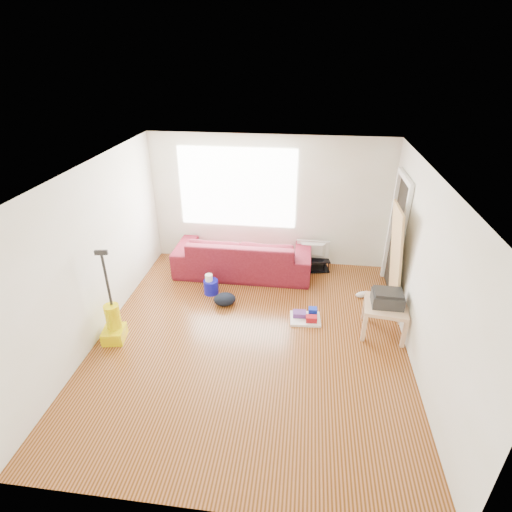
# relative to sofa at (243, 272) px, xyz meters

# --- Properties ---
(room) EXTENTS (4.51, 5.01, 2.51)m
(room) POSITION_rel_sofa_xyz_m (0.50, -1.80, 1.25)
(room) COLOR #492406
(room) RESTS_ON ground
(sofa) EXTENTS (2.54, 0.99, 0.74)m
(sofa) POSITION_rel_sofa_xyz_m (0.00, 0.00, 0.00)
(sofa) COLOR #560C18
(sofa) RESTS_ON ground
(tv_stand) EXTENTS (0.70, 0.49, 0.24)m
(tv_stand) POSITION_rel_sofa_xyz_m (1.30, 0.27, 0.13)
(tv_stand) COLOR black
(tv_stand) RESTS_ON ground
(tv) EXTENTS (0.62, 0.08, 0.36)m
(tv) POSITION_rel_sofa_xyz_m (1.30, 0.27, 0.42)
(tv) COLOR black
(tv) RESTS_ON tv_stand
(side_table) EXTENTS (0.69, 0.69, 0.50)m
(side_table) POSITION_rel_sofa_xyz_m (2.37, -1.52, 0.42)
(side_table) COLOR tan
(side_table) RESTS_ON ground
(printer) EXTENTS (0.45, 0.35, 0.23)m
(printer) POSITION_rel_sofa_xyz_m (2.37, -1.52, 0.61)
(printer) COLOR #262727
(printer) RESTS_ON side_table
(bucket) EXTENTS (0.26, 0.26, 0.25)m
(bucket) POSITION_rel_sofa_xyz_m (-0.44, -0.79, 0.00)
(bucket) COLOR #1212B5
(bucket) RESTS_ON ground
(toilet_paper) EXTENTS (0.13, 0.13, 0.12)m
(toilet_paper) POSITION_rel_sofa_xyz_m (-0.47, -0.80, 0.19)
(toilet_paper) COLOR white
(toilet_paper) RESTS_ON bucket
(cleaning_tray) EXTENTS (0.50, 0.41, 0.17)m
(cleaning_tray) POSITION_rel_sofa_xyz_m (1.23, -1.36, 0.05)
(cleaning_tray) COLOR white
(cleaning_tray) RESTS_ON ground
(backpack) EXTENTS (0.44, 0.39, 0.20)m
(backpack) POSITION_rel_sofa_xyz_m (-0.14, -1.11, 0.00)
(backpack) COLOR black
(backpack) RESTS_ON ground
(sneakers) EXTENTS (0.46, 0.24, 0.10)m
(sneakers) POSITION_rel_sofa_xyz_m (2.27, -0.62, 0.05)
(sneakers) COLOR white
(sneakers) RESTS_ON ground
(vacuum) EXTENTS (0.35, 0.39, 1.44)m
(vacuum) POSITION_rel_sofa_xyz_m (-1.58, -2.18, 0.27)
(vacuum) COLOR #E3CE00
(vacuum) RESTS_ON ground
(door_panel) EXTENTS (0.22, 0.72, 1.79)m
(door_panel) POSITION_rel_sofa_xyz_m (2.55, -0.89, 0.00)
(door_panel) COLOR tan
(door_panel) RESTS_ON ground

